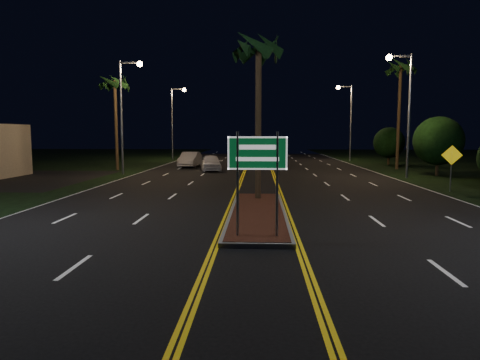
# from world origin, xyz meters

# --- Properties ---
(ground) EXTENTS (120.00, 120.00, 0.00)m
(ground) POSITION_xyz_m (0.00, 0.00, 0.00)
(ground) COLOR black
(ground) RESTS_ON ground
(median_island) EXTENTS (2.25, 10.25, 0.17)m
(median_island) POSITION_xyz_m (0.00, 7.00, 0.08)
(median_island) COLOR gray
(median_island) RESTS_ON ground
(highway_sign) EXTENTS (1.80, 0.08, 3.20)m
(highway_sign) POSITION_xyz_m (0.00, 2.80, 2.40)
(highway_sign) COLOR gray
(highway_sign) RESTS_ON ground
(streetlight_left_mid) EXTENTS (1.91, 0.44, 9.00)m
(streetlight_left_mid) POSITION_xyz_m (-10.61, 24.00, 5.66)
(streetlight_left_mid) COLOR gray
(streetlight_left_mid) RESTS_ON ground
(streetlight_left_far) EXTENTS (1.91, 0.44, 9.00)m
(streetlight_left_far) POSITION_xyz_m (-10.61, 44.00, 5.66)
(streetlight_left_far) COLOR gray
(streetlight_left_far) RESTS_ON ground
(streetlight_right_mid) EXTENTS (1.91, 0.44, 9.00)m
(streetlight_right_mid) POSITION_xyz_m (10.61, 22.00, 5.66)
(streetlight_right_mid) COLOR gray
(streetlight_right_mid) RESTS_ON ground
(streetlight_right_far) EXTENTS (1.91, 0.44, 9.00)m
(streetlight_right_far) POSITION_xyz_m (10.61, 42.00, 5.66)
(streetlight_right_far) COLOR gray
(streetlight_right_far) RESTS_ON ground
(palm_median) EXTENTS (2.40, 2.40, 8.30)m
(palm_median) POSITION_xyz_m (0.00, 10.50, 7.28)
(palm_median) COLOR #382819
(palm_median) RESTS_ON ground
(palm_left_far) EXTENTS (2.40, 2.40, 8.80)m
(palm_left_far) POSITION_xyz_m (-12.80, 28.00, 7.75)
(palm_left_far) COLOR #382819
(palm_left_far) RESTS_ON ground
(palm_right_far) EXTENTS (2.40, 2.40, 10.30)m
(palm_right_far) POSITION_xyz_m (12.80, 30.00, 9.14)
(palm_right_far) COLOR #382819
(palm_right_far) RESTS_ON ground
(shrub_mid) EXTENTS (3.78, 3.78, 4.62)m
(shrub_mid) POSITION_xyz_m (14.00, 24.00, 2.73)
(shrub_mid) COLOR #382819
(shrub_mid) RESTS_ON ground
(shrub_far) EXTENTS (3.24, 3.24, 3.96)m
(shrub_far) POSITION_xyz_m (13.80, 36.00, 2.34)
(shrub_far) COLOR #382819
(shrub_far) RESTS_ON ground
(car_near) EXTENTS (2.87, 5.31, 1.68)m
(car_near) POSITION_xyz_m (-4.22, 27.66, 0.84)
(car_near) COLOR white
(car_near) RESTS_ON ground
(car_far) EXTENTS (2.52, 5.33, 1.74)m
(car_far) POSITION_xyz_m (-6.78, 31.86, 0.87)
(car_far) COLOR silver
(car_far) RESTS_ON ground
(warning_sign) EXTENTS (1.07, 0.32, 2.63)m
(warning_sign) POSITION_xyz_m (10.91, 14.52, 1.72)
(warning_sign) COLOR gray
(warning_sign) RESTS_ON ground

